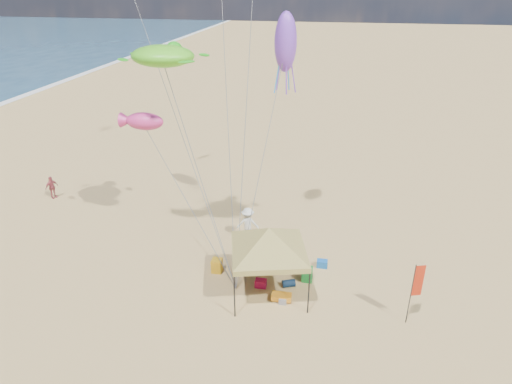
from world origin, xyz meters
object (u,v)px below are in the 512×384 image
cooler_red (261,283)px  chair_green (307,274)px  beach_cart (282,297)px  chair_yellow (217,265)px  person_far_a (52,187)px  cooler_blue (322,264)px  person_near_c (248,224)px  canopy_tent (269,231)px  person_near_a (274,258)px  feather_flag (416,284)px  person_near_b (240,263)px

cooler_red → chair_green: size_ratio=0.77×
chair_green → beach_cart: 2.01m
chair_yellow → person_far_a: (-12.97, 6.04, 0.42)m
beach_cart → person_far_a: (-16.46, 7.66, 0.57)m
cooler_blue → chair_yellow: chair_yellow is taller
cooler_red → person_far_a: bearing=156.0°
cooler_blue → person_near_c: (-4.28, 2.01, 0.77)m
canopy_tent → cooler_red: canopy_tent is taller
chair_yellow → person_far_a: person_far_a is taller
canopy_tent → cooler_red: 3.17m
cooler_red → person_near_c: 4.51m
cooler_blue → person_near_a: (-2.35, -0.98, 0.70)m
feather_flag → chair_yellow: 9.45m
cooler_blue → beach_cart: 3.43m
canopy_tent → chair_yellow: 4.22m
canopy_tent → chair_green: 3.65m
person_near_c → person_far_a: size_ratio=1.25×
canopy_tent → cooler_red: size_ratio=11.61×
canopy_tent → feather_flag: canopy_tent is taller
cooler_blue → person_near_c: 4.79m
chair_yellow → beach_cart: (3.49, -1.62, -0.15)m
cooler_red → beach_cart: size_ratio=0.60×
cooler_blue → person_near_b: size_ratio=0.35×
chair_yellow → person_near_a: person_near_a is taller
feather_flag → chair_yellow: (-9.09, 2.03, -1.64)m
chair_yellow → beach_cart: size_ratio=0.78×
person_near_b → person_far_a: 15.51m
chair_green → person_far_a: size_ratio=0.46×
chair_yellow → person_near_a: size_ratio=0.40×
cooler_red → person_far_a: 16.82m
feather_flag → chair_green: bearing=155.0°
canopy_tent → feather_flag: 6.51m
canopy_tent → person_near_b: 3.14m
feather_flag → cooler_blue: 5.49m
chair_green → chair_yellow: (-4.51, -0.10, 0.00)m
cooler_blue → chair_green: 1.44m
person_near_c → cooler_blue: bearing=146.2°
beach_cart → person_far_a: person_far_a is taller
feather_flag → cooler_red: (-6.71, 1.22, -1.80)m
cooler_blue → chair_green: chair_green is taller
chair_green → beach_cart: (-1.02, -1.73, -0.15)m
beach_cart → person_near_b: (-2.25, 1.46, 0.56)m
cooler_red → chair_yellow: size_ratio=0.77×
person_far_a → canopy_tent: bearing=-91.4°
person_near_a → cooler_red: bearing=43.8°
chair_green → beach_cart: size_ratio=0.78×
feather_flag → beach_cart: (-5.60, 0.41, -1.79)m
person_near_c → person_near_b: bearing=86.9°
chair_yellow → cooler_blue: bearing=14.9°
cooler_blue → person_near_b: 4.26m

